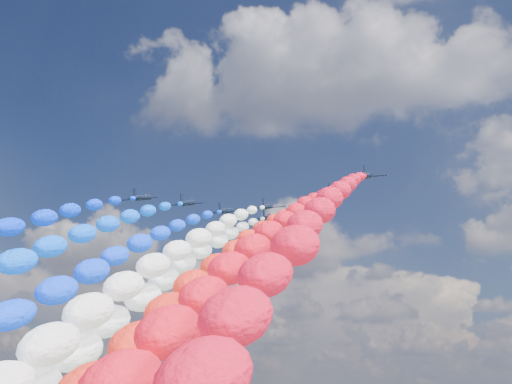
% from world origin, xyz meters
% --- Properties ---
extents(jet_0, '(9.92, 13.25, 6.61)m').
position_xyz_m(jet_0, '(-27.05, -5.54, 104.65)').
color(jet_0, black).
extents(jet_1, '(9.88, 13.22, 6.61)m').
position_xyz_m(jet_1, '(-17.74, 1.99, 104.65)').
color(jet_1, black).
extents(trail_1, '(5.99, 121.73, 62.66)m').
position_xyz_m(trail_1, '(-17.74, -60.98, 74.64)').
color(trail_1, '#0753FF').
extents(jet_2, '(9.50, 12.94, 6.61)m').
position_xyz_m(jet_2, '(-10.75, 11.67, 104.65)').
color(jet_2, black).
extents(trail_2, '(5.99, 121.73, 62.66)m').
position_xyz_m(trail_2, '(-10.75, -51.29, 74.64)').
color(trail_2, '#0B39F9').
extents(jet_3, '(10.01, 13.31, 6.61)m').
position_xyz_m(jet_3, '(1.16, 10.86, 104.65)').
color(jet_3, black).
extents(trail_3, '(5.99, 121.73, 62.66)m').
position_xyz_m(trail_3, '(1.16, -52.11, 74.64)').
color(trail_3, white).
extents(jet_4, '(10.00, 13.30, 6.61)m').
position_xyz_m(jet_4, '(-1.65, 21.11, 104.65)').
color(jet_4, black).
extents(trail_4, '(5.99, 121.73, 62.66)m').
position_xyz_m(trail_4, '(-1.65, -41.86, 74.64)').
color(trail_4, white).
extents(jet_5, '(10.16, 13.42, 6.61)m').
position_xyz_m(jet_5, '(10.52, 13.65, 104.65)').
color(jet_5, black).
extents(trail_5, '(5.99, 121.73, 62.66)m').
position_xyz_m(trail_5, '(10.52, -49.32, 74.64)').
color(trail_5, red).
extents(jet_6, '(9.74, 13.11, 6.61)m').
position_xyz_m(jet_6, '(19.60, 3.45, 104.65)').
color(jet_6, black).
extents(trail_6, '(5.99, 121.73, 62.66)m').
position_xyz_m(trail_6, '(19.60, -59.52, 74.64)').
color(trail_6, red).
extents(jet_7, '(9.65, 13.05, 6.61)m').
position_xyz_m(jet_7, '(29.34, -6.35, 104.65)').
color(jet_7, black).
extents(trail_7, '(5.99, 121.73, 62.66)m').
position_xyz_m(trail_7, '(29.34, -69.32, 74.64)').
color(trail_7, red).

